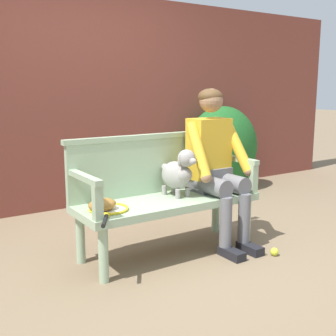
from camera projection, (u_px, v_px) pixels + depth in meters
ground_plane at (168, 253)px, 3.57m from camera, size 40.00×40.00×0.00m
brick_garden_fence at (76, 101)px, 4.90m from camera, size 8.00×0.30×2.36m
hedge_bush_mid_left at (222, 148)px, 5.69m from camera, size 1.06×0.72×1.10m
hedge_bush_far_right at (230, 164)px, 5.88m from camera, size 0.80×0.50×0.63m
garden_bench at (168, 206)px, 3.50m from camera, size 1.51×0.53×0.46m
bench_backrest at (152, 163)px, 3.63m from camera, size 1.55×0.06×0.50m
bench_armrest_left_end at (89, 187)px, 2.99m from camera, size 0.06×0.53×0.28m
bench_armrest_right_end at (242, 166)px, 3.76m from camera, size 0.06×0.53×0.28m
person_seated at (215, 160)px, 3.67m from camera, size 0.56×0.67×1.33m
dog_on_bench at (179, 173)px, 3.52m from camera, size 0.22×0.40×0.40m
tennis_racket at (109, 210)px, 3.13m from camera, size 0.42×0.56×0.03m
baseball_glove at (102, 205)px, 3.14m from camera, size 0.25×0.22×0.09m
tennis_ball at (274, 252)px, 3.51m from camera, size 0.07×0.07×0.07m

